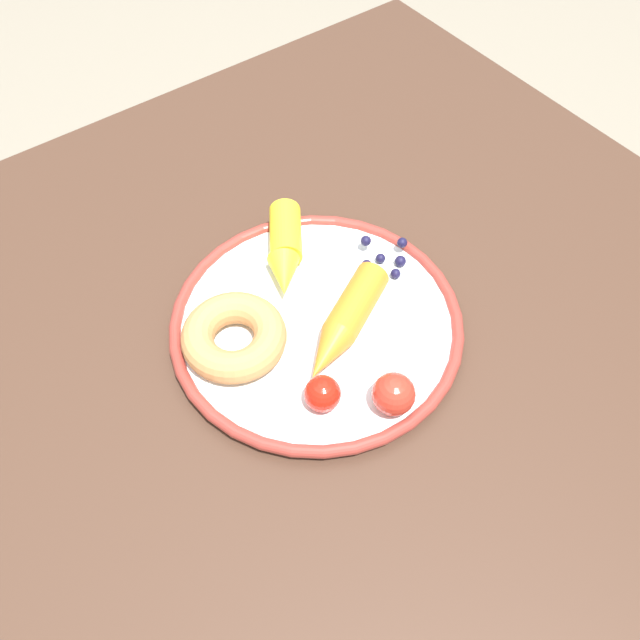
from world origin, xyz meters
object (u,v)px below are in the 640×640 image
object	(u,v)px
dining_table	(328,391)
carrot_yellow	(286,249)
plate	(320,322)
blueberry_pile	(384,259)
carrot_orange	(344,323)
tomato_mid	(323,394)
donut	(234,337)
tomato_near	(398,391)

from	to	relation	value
dining_table	carrot_yellow	xyz separation A→B (m)	(0.10, -0.02, 0.12)
dining_table	plate	xyz separation A→B (m)	(0.02, -0.00, 0.10)
dining_table	blueberry_pile	bearing A→B (deg)	-68.89
carrot_yellow	blueberry_pile	world-z (taller)	carrot_yellow
carrot_orange	tomato_mid	distance (m)	0.08
carrot_orange	carrot_yellow	size ratio (longest dim) A/B	1.19
plate	dining_table	bearing A→B (deg)	168.22
carrot_yellow	donut	size ratio (longest dim) A/B	1.14
plate	carrot_yellow	bearing A→B (deg)	-12.27
carrot_orange	carrot_yellow	bearing A→B (deg)	-4.80
tomato_near	tomato_mid	size ratio (longest dim) A/B	1.17
dining_table	carrot_orange	bearing A→B (deg)	-115.83
dining_table	donut	distance (m)	0.15
blueberry_pile	tomato_near	bearing A→B (deg)	144.16
tomato_near	tomato_mid	xyz separation A→B (m)	(0.04, 0.05, -0.00)
plate	carrot_yellow	distance (m)	0.09
plate	donut	world-z (taller)	donut
dining_table	tomato_mid	xyz separation A→B (m)	(-0.06, 0.05, 0.12)
blueberry_pile	carrot_yellow	bearing A→B (deg)	50.24
dining_table	blueberry_pile	distance (m)	0.16
donut	carrot_orange	bearing A→B (deg)	-118.63
carrot_yellow	donut	world-z (taller)	carrot_yellow
blueberry_pile	tomato_near	size ratio (longest dim) A/B	1.50
carrot_yellow	donut	bearing A→B (deg)	120.80
carrot_orange	blueberry_pile	xyz separation A→B (m)	(0.05, -0.09, -0.01)
carrot_orange	donut	size ratio (longest dim) A/B	1.37
donut	tomato_near	size ratio (longest dim) A/B	2.56
donut	tomato_near	distance (m)	0.16
plate	carrot_yellow	size ratio (longest dim) A/B	2.53
tomato_mid	carrot_yellow	bearing A→B (deg)	-24.14
carrot_yellow	tomato_near	xyz separation A→B (m)	(-0.20, 0.02, 0.00)
carrot_yellow	carrot_orange	bearing A→B (deg)	175.20
blueberry_pile	tomato_mid	distance (m)	0.18
tomato_near	donut	bearing A→B (deg)	31.31
plate	donut	bearing A→B (deg)	74.38
dining_table	carrot_yellow	distance (m)	0.16
plate	blueberry_pile	world-z (taller)	blueberry_pile
tomato_near	tomato_mid	bearing A→B (deg)	54.30
plate	carrot_orange	size ratio (longest dim) A/B	2.12
donut	plate	bearing A→B (deg)	-105.62
donut	tomato_near	world-z (taller)	tomato_near
carrot_orange	tomato_mid	bearing A→B (deg)	128.13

